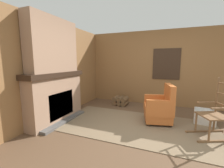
{
  "coord_description": "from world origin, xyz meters",
  "views": [
    {
      "loc": [
        0.36,
        -2.78,
        1.45
      ],
      "look_at": [
        -0.98,
        0.6,
        0.9
      ],
      "focal_mm": 24.0,
      "sensor_mm": 36.0,
      "label": 1
    }
  ],
  "objects_px": {
    "rocking_chair": "(215,117)",
    "firewood_stack": "(121,101)",
    "oil_lamp_vase": "(34,69)",
    "laundry_basket": "(205,117)",
    "storage_case": "(59,69)",
    "armchair": "(160,108)"
  },
  "relations": [
    {
      "from": "storage_case",
      "to": "firewood_stack",
      "type": "bearing_deg",
      "value": 57.66
    },
    {
      "from": "armchair",
      "to": "laundry_basket",
      "type": "height_order",
      "value": "armchair"
    },
    {
      "from": "rocking_chair",
      "to": "storage_case",
      "type": "xyz_separation_m",
      "value": [
        -3.41,
        -0.29,
        0.87
      ]
    },
    {
      "from": "armchair",
      "to": "laundry_basket",
      "type": "distance_m",
      "value": 1.07
    },
    {
      "from": "rocking_chair",
      "to": "oil_lamp_vase",
      "type": "distance_m",
      "value": 3.67
    },
    {
      "from": "firewood_stack",
      "to": "armchair",
      "type": "bearing_deg",
      "value": -38.41
    },
    {
      "from": "armchair",
      "to": "storage_case",
      "type": "relative_size",
      "value": 4.54
    },
    {
      "from": "firewood_stack",
      "to": "oil_lamp_vase",
      "type": "height_order",
      "value": "oil_lamp_vase"
    },
    {
      "from": "armchair",
      "to": "firewood_stack",
      "type": "relative_size",
      "value": 1.87
    },
    {
      "from": "laundry_basket",
      "to": "rocking_chair",
      "type": "bearing_deg",
      "value": -87.32
    },
    {
      "from": "rocking_chair",
      "to": "firewood_stack",
      "type": "bearing_deg",
      "value": -55.83
    },
    {
      "from": "rocking_chair",
      "to": "armchair",
      "type": "bearing_deg",
      "value": -43.72
    },
    {
      "from": "laundry_basket",
      "to": "storage_case",
      "type": "xyz_separation_m",
      "value": [
        -3.38,
        -0.97,
        1.1
      ]
    },
    {
      "from": "firewood_stack",
      "to": "laundry_basket",
      "type": "xyz_separation_m",
      "value": [
        2.32,
        -0.71,
        0.02
      ]
    },
    {
      "from": "armchair",
      "to": "rocking_chair",
      "type": "distance_m",
      "value": 1.08
    },
    {
      "from": "rocking_chair",
      "to": "laundry_basket",
      "type": "xyz_separation_m",
      "value": [
        -0.03,
        0.68,
        -0.23
      ]
    },
    {
      "from": "armchair",
      "to": "laundry_basket",
      "type": "xyz_separation_m",
      "value": [
        0.99,
        0.34,
        -0.18
      ]
    },
    {
      "from": "laundry_basket",
      "to": "firewood_stack",
      "type": "bearing_deg",
      "value": 162.97
    },
    {
      "from": "rocking_chair",
      "to": "storage_case",
      "type": "distance_m",
      "value": 3.53
    },
    {
      "from": "firewood_stack",
      "to": "storage_case",
      "type": "relative_size",
      "value": 2.42
    },
    {
      "from": "laundry_basket",
      "to": "oil_lamp_vase",
      "type": "height_order",
      "value": "oil_lamp_vase"
    },
    {
      "from": "armchair",
      "to": "firewood_stack",
      "type": "height_order",
      "value": "armchair"
    }
  ]
}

